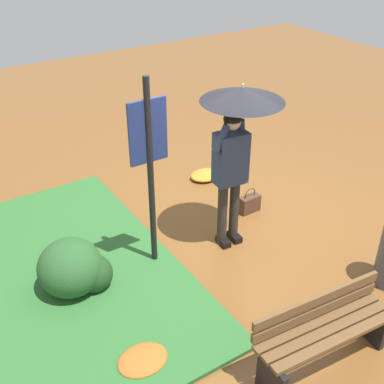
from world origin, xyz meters
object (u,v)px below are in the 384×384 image
at_px(handbag, 249,203).
at_px(park_bench, 324,333).
at_px(person_with_umbrella, 237,127).
at_px(info_sign_post, 149,154).

height_order(handbag, park_bench, park_bench).
height_order(person_with_umbrella, handbag, person_with_umbrella).
bearing_deg(park_bench, info_sign_post, 104.60).
relative_size(info_sign_post, park_bench, 1.64).
distance_m(info_sign_post, handbag, 2.12).
bearing_deg(info_sign_post, handbag, 8.41).
relative_size(person_with_umbrella, info_sign_post, 0.89).
distance_m(handbag, park_bench, 2.66).
height_order(info_sign_post, handbag, info_sign_post).
bearing_deg(park_bench, person_with_umbrella, 76.27).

